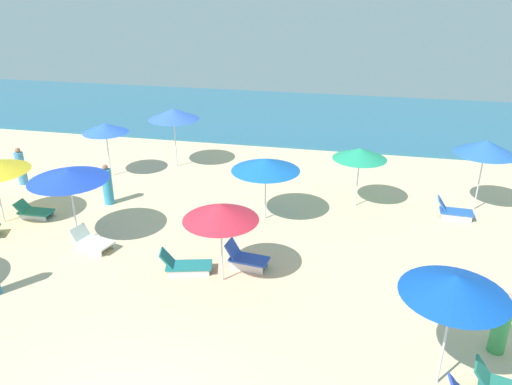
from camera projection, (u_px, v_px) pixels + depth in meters
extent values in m
cube|color=#2A6584|center=(294.00, 115.00, 30.26)|extent=(60.00, 12.26, 0.12)
cylinder|color=silver|center=(176.00, 143.00, 21.94)|extent=(0.05, 0.05, 2.18)
cone|color=blue|center=(174.00, 114.00, 21.41)|extent=(2.20, 2.20, 0.46)
cylinder|color=silver|center=(357.00, 182.00, 18.20)|extent=(0.05, 0.05, 1.86)
cone|color=#229669|center=(360.00, 153.00, 17.74)|extent=(1.95, 1.95, 0.39)
cylinder|color=silver|center=(445.00, 340.00, 10.05)|extent=(0.05, 0.05, 2.25)
cone|color=#1048B0|center=(455.00, 285.00, 9.51)|extent=(2.12, 2.12, 0.43)
cube|color=#247661|center=(483.00, 373.00, 10.11)|extent=(0.49, 0.64, 0.45)
cylinder|color=silver|center=(265.00, 195.00, 17.23)|extent=(0.05, 0.05, 1.82)
cone|color=blue|center=(266.00, 164.00, 16.78)|extent=(2.37, 2.37, 0.43)
cylinder|color=silver|center=(109.00, 154.00, 20.95)|extent=(0.05, 0.05, 1.93)
cone|color=blue|center=(105.00, 128.00, 20.48)|extent=(1.88, 1.88, 0.39)
cylinder|color=silver|center=(74.00, 211.00, 15.73)|extent=(0.05, 0.05, 2.11)
cone|color=blue|center=(68.00, 175.00, 15.23)|extent=(2.47, 2.47, 0.37)
cube|color=silver|center=(88.00, 250.00, 15.35)|extent=(1.06, 0.31, 0.22)
cube|color=silver|center=(101.00, 242.00, 15.80)|extent=(1.06, 0.31, 0.22)
cube|color=silver|center=(94.00, 242.00, 15.52)|extent=(1.33, 0.93, 0.06)
cube|color=silver|center=(80.00, 233.00, 15.66)|extent=(0.42, 0.67, 0.41)
cylinder|color=silver|center=(222.00, 251.00, 13.64)|extent=(0.05, 0.05, 1.92)
cone|color=red|center=(221.00, 212.00, 13.16)|extent=(2.07, 2.07, 0.46)
cube|color=silver|center=(189.00, 274.00, 14.17)|extent=(1.16, 0.33, 0.19)
cube|color=silver|center=(190.00, 265.00, 14.60)|extent=(1.16, 0.33, 0.19)
cube|color=#1C7375|center=(189.00, 265.00, 14.34)|extent=(1.42, 0.87, 0.06)
cube|color=#1C7375|center=(167.00, 259.00, 14.22)|extent=(0.51, 0.62, 0.51)
cube|color=silver|center=(246.00, 268.00, 14.36)|extent=(1.01, 0.17, 0.26)
cube|color=silver|center=(252.00, 260.00, 14.79)|extent=(1.01, 0.17, 0.26)
cube|color=blue|center=(249.00, 259.00, 14.51)|extent=(1.19, 0.73, 0.06)
cube|color=blue|center=(233.00, 249.00, 14.57)|extent=(0.40, 0.60, 0.50)
cube|color=silver|center=(32.00, 218.00, 17.42)|extent=(1.05, 0.05, 0.18)
cube|color=silver|center=(41.00, 212.00, 17.88)|extent=(1.05, 0.05, 0.18)
cube|color=#267D6A|center=(36.00, 212.00, 17.60)|extent=(1.17, 0.61, 0.06)
cube|color=#267D6A|center=(22.00, 206.00, 17.63)|extent=(0.34, 0.57, 0.37)
cylinder|color=silver|center=(479.00, 182.00, 17.84)|extent=(0.05, 0.05, 2.16)
cone|color=#275DB4|center=(486.00, 147.00, 17.30)|extent=(2.10, 2.10, 0.50)
cube|color=silver|center=(457.00, 218.00, 17.35)|extent=(1.01, 0.09, 0.22)
cube|color=silver|center=(455.00, 212.00, 17.78)|extent=(1.01, 0.09, 0.22)
cube|color=#2759AB|center=(457.00, 212.00, 17.51)|extent=(1.15, 0.63, 0.06)
cube|color=#2759AB|center=(442.00, 204.00, 17.54)|extent=(0.38, 0.56, 0.48)
cylinder|color=#448BB9|center=(21.00, 168.00, 20.23)|extent=(0.41, 0.41, 1.36)
sphere|color=#9D694D|center=(17.00, 150.00, 19.92)|extent=(0.22, 0.22, 0.22)
cylinder|color=teal|center=(108.00, 187.00, 18.46)|extent=(0.44, 0.44, 1.37)
sphere|color=#8D5C4B|center=(105.00, 167.00, 18.15)|extent=(0.20, 0.20, 0.20)
cylinder|color=#3E9D52|center=(501.00, 327.00, 11.13)|extent=(0.43, 0.43, 1.34)
sphere|color=tan|center=(508.00, 298.00, 10.82)|extent=(0.25, 0.25, 0.25)
sphere|color=#3E8CD2|center=(422.00, 278.00, 13.91)|extent=(0.26, 0.26, 0.26)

